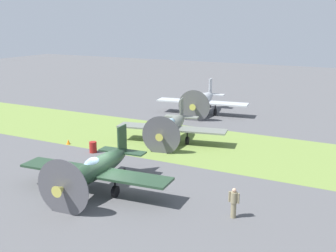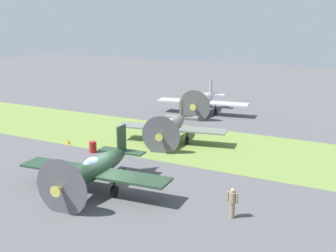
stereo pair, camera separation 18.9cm
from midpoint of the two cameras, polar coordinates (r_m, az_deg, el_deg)
The scene contains 8 objects.
ground_plane at distance 27.66m, azimuth -7.79°, elevation -8.43°, with size 160.00×160.00×0.00m, color #515154.
grass_verge at distance 37.29m, azimuth 2.76°, elevation -2.26°, with size 120.00×11.00×0.01m, color olive.
airplane_lead at distance 26.95m, azimuth -9.59°, elevation -5.65°, with size 10.22×8.09×3.63m.
airplane_wingman at distance 37.12m, azimuth 0.71°, elevation 0.00°, with size 9.83×7.85×3.48m.
airplane_trail at distance 48.43m, azimuth 4.90°, elevation 3.47°, with size 10.60×8.43×3.75m.
ground_crew_chief at distance 23.62m, azimuth 8.93°, elevation -10.16°, with size 0.63×0.38×1.73m.
fuel_drum at distance 35.00m, azimuth -9.97°, elevation -2.82°, with size 0.60×0.60×0.90m, color maroon.
runway_marker_cone at distance 37.77m, azimuth -13.19°, elevation -2.08°, with size 0.36×0.36×0.44m, color orange.
Camera 2 is at (-15.16, 20.57, 10.62)m, focal length 45.07 mm.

